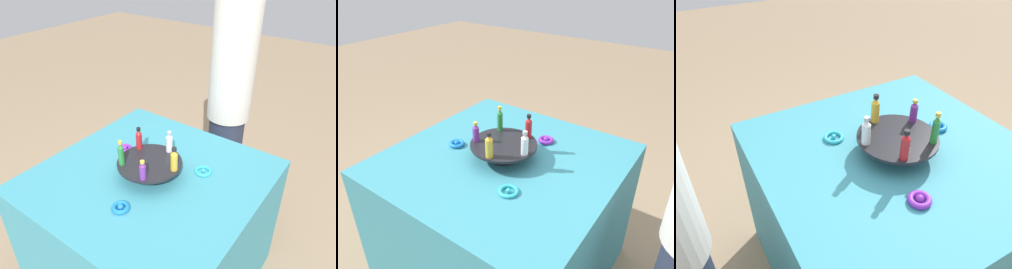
% 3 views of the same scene
% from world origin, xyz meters
% --- Properties ---
extents(party_table, '(1.09, 1.09, 0.78)m').
position_xyz_m(party_table, '(0.00, 0.00, 0.39)').
color(party_table, teal).
rests_on(party_table, ground_plane).
extents(display_stand, '(0.33, 0.33, 0.08)m').
position_xyz_m(display_stand, '(0.00, 0.00, 0.84)').
color(display_stand, black).
rests_on(display_stand, party_table).
extents(bottle_gold, '(0.03, 0.03, 0.13)m').
position_xyz_m(bottle_gold, '(0.02, -0.14, 0.92)').
color(bottle_gold, gold).
rests_on(bottle_gold, display_stand).
extents(bottle_clear, '(0.03, 0.03, 0.12)m').
position_xyz_m(bottle_clear, '(0.13, -0.02, 0.92)').
color(bottle_clear, silver).
rests_on(bottle_clear, display_stand).
extents(bottle_red, '(0.03, 0.03, 0.12)m').
position_xyz_m(bottle_red, '(0.06, 0.12, 0.92)').
color(bottle_red, '#B21E23').
rests_on(bottle_red, display_stand).
extents(bottle_green, '(0.03, 0.03, 0.13)m').
position_xyz_m(bottle_green, '(-0.10, 0.10, 0.92)').
color(bottle_green, '#288438').
rests_on(bottle_green, display_stand).
extents(bottle_purple, '(0.03, 0.03, 0.10)m').
position_xyz_m(bottle_purple, '(-0.12, -0.06, 0.91)').
color(bottle_purple, '#702D93').
rests_on(bottle_purple, display_stand).
extents(ribbon_bow_blue, '(0.08, 0.08, 0.03)m').
position_xyz_m(ribbon_bow_blue, '(-0.27, -0.05, 0.79)').
color(ribbon_bow_blue, blue).
rests_on(ribbon_bow_blue, party_table).
extents(ribbon_bow_teal, '(0.09, 0.09, 0.02)m').
position_xyz_m(ribbon_bow_teal, '(0.18, -0.21, 0.79)').
color(ribbon_bow_teal, '#2DB7CC').
rests_on(ribbon_bow_teal, party_table).
extents(ribbon_bow_purple, '(0.08, 0.08, 0.03)m').
position_xyz_m(ribbon_bow_purple, '(0.09, 0.26, 0.79)').
color(ribbon_bow_purple, purple).
rests_on(ribbon_bow_purple, party_table).
extents(person_figure, '(0.30, 0.30, 1.74)m').
position_xyz_m(person_figure, '(0.89, 0.01, 0.88)').
color(person_figure, '#282D42').
rests_on(person_figure, ground_plane).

